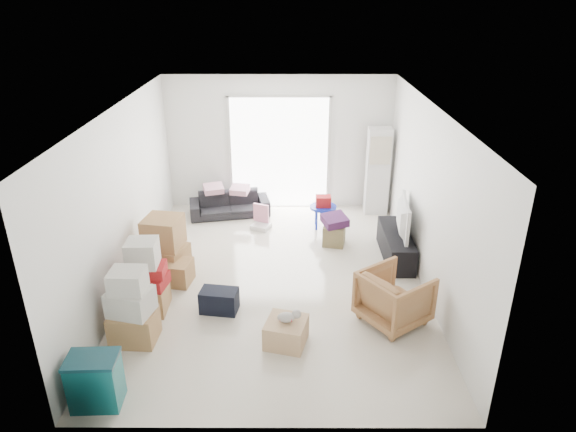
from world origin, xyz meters
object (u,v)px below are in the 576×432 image
at_px(kids_table, 323,205).
at_px(storage_bins, 95,381).
at_px(television, 397,229).
at_px(sofa, 229,201).
at_px(tv_console, 396,245).
at_px(armchair, 395,295).
at_px(wood_crate, 286,332).
at_px(ac_tower, 378,171).
at_px(ottoman, 334,235).

bearing_deg(kids_table, storage_bins, -120.88).
relative_size(television, storage_bins, 1.62).
bearing_deg(kids_table, sofa, 162.64).
xyz_separation_m(tv_console, armchair, (-0.38, -1.82, 0.18)).
distance_m(television, wood_crate, 2.97).
distance_m(tv_console, armchair, 1.86).
xyz_separation_m(kids_table, wood_crate, (-0.68, -3.52, -0.29)).
relative_size(ac_tower, kids_table, 2.75).
distance_m(television, kids_table, 1.68).
xyz_separation_m(armchair, wood_crate, (-1.46, -0.49, -0.25)).
bearing_deg(ottoman, kids_table, 102.47).
bearing_deg(armchair, ac_tower, -40.53).
height_order(tv_console, television, television).
bearing_deg(wood_crate, ottoman, 73.32).
height_order(armchair, kids_table, armchair).
relative_size(sofa, ottoman, 4.29).
height_order(ac_tower, sofa, ac_tower).
relative_size(television, kids_table, 1.60).
bearing_deg(kids_table, television, -46.30).
relative_size(television, sofa, 0.64).
height_order(ottoman, kids_table, kids_table).
bearing_deg(storage_bins, ottoman, 53.11).
xyz_separation_m(sofa, wood_crate, (1.16, -4.09, -0.14)).
bearing_deg(armchair, wood_crate, 72.87).
height_order(ac_tower, tv_console, ac_tower).
height_order(ottoman, wood_crate, ottoman).
bearing_deg(tv_console, ac_tower, 91.48).
xyz_separation_m(ac_tower, armchair, (-0.33, -3.75, -0.46)).
xyz_separation_m(ac_tower, kids_table, (-1.11, -0.72, -0.42)).
height_order(television, storage_bins, storage_bins).
xyz_separation_m(television, kids_table, (-1.16, 1.21, -0.08)).
height_order(television, armchair, armchair).
bearing_deg(sofa, kids_table, -28.30).
height_order(television, ottoman, television).
relative_size(tv_console, wood_crate, 2.81).
distance_m(ottoman, kids_table, 0.78).
xyz_separation_m(tv_console, storage_bins, (-3.90, -3.37, 0.08)).
distance_m(ottoman, wood_crate, 2.92).
xyz_separation_m(television, ottoman, (-1.00, 0.50, -0.35)).
bearing_deg(ottoman, ac_tower, 56.62).
distance_m(tv_console, storage_bins, 5.15).
bearing_deg(ottoman, armchair, -74.90).
bearing_deg(kids_table, wood_crate, -100.94).
relative_size(tv_console, armchair, 1.69).
xyz_separation_m(tv_console, sofa, (-3.00, 1.79, 0.08)).
bearing_deg(armchair, tv_console, -47.29).
height_order(sofa, wood_crate, sofa).
bearing_deg(armchair, ottoman, -20.44).
height_order(tv_console, kids_table, kids_table).
bearing_deg(wood_crate, television, 51.37).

